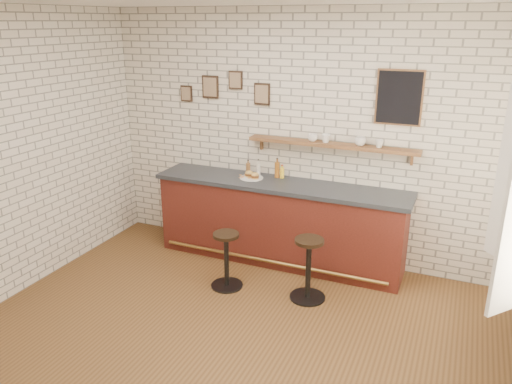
# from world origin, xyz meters

# --- Properties ---
(ground) EXTENTS (5.00, 5.00, 0.00)m
(ground) POSITION_xyz_m (0.00, 0.00, 0.00)
(ground) COLOR brown
(ground) RESTS_ON ground
(bar_counter) EXTENTS (3.10, 0.65, 1.01)m
(bar_counter) POSITION_xyz_m (-0.15, 1.70, 0.51)
(bar_counter) COLOR #561E17
(bar_counter) RESTS_ON ground
(sandwich_plate) EXTENTS (0.28, 0.28, 0.01)m
(sandwich_plate) POSITION_xyz_m (-0.53, 1.72, 1.02)
(sandwich_plate) COLOR white
(sandwich_plate) RESTS_ON bar_counter
(ciabatta_sandwich) EXTENTS (0.22, 0.16, 0.07)m
(ciabatta_sandwich) POSITION_xyz_m (-0.52, 1.72, 1.06)
(ciabatta_sandwich) COLOR tan
(ciabatta_sandwich) RESTS_ON sandwich_plate
(potato_chips) EXTENTS (0.25, 0.19, 0.00)m
(potato_chips) POSITION_xyz_m (-0.56, 1.73, 1.02)
(potato_chips) COLOR #CF9049
(potato_chips) RESTS_ON sandwich_plate
(bitters_bottle_brown) EXTENTS (0.06, 0.06, 0.18)m
(bitters_bottle_brown) POSITION_xyz_m (-0.65, 1.88, 1.08)
(bitters_bottle_brown) COLOR brown
(bitters_bottle_brown) RESTS_ON bar_counter
(bitters_bottle_white) EXTENTS (0.05, 0.05, 0.20)m
(bitters_bottle_white) POSITION_xyz_m (-0.51, 1.88, 1.09)
(bitters_bottle_white) COLOR beige
(bitters_bottle_white) RESTS_ON bar_counter
(bitters_bottle_amber) EXTENTS (0.06, 0.06, 0.25)m
(bitters_bottle_amber) POSITION_xyz_m (-0.26, 1.88, 1.11)
(bitters_bottle_amber) COLOR #965618
(bitters_bottle_amber) RESTS_ON bar_counter
(condiment_bottle_yellow) EXTENTS (0.05, 0.05, 0.17)m
(condiment_bottle_yellow) POSITION_xyz_m (-0.19, 1.88, 1.08)
(condiment_bottle_yellow) COLOR yellow
(condiment_bottle_yellow) RESTS_ON bar_counter
(bar_stool_left) EXTENTS (0.36, 0.36, 0.65)m
(bar_stool_left) POSITION_xyz_m (-0.45, 0.84, 0.35)
(bar_stool_left) COLOR black
(bar_stool_left) RESTS_ON ground
(bar_stool_right) EXTENTS (0.40, 0.40, 0.69)m
(bar_stool_right) POSITION_xyz_m (0.46, 0.96, 0.37)
(bar_stool_right) COLOR black
(bar_stool_right) RESTS_ON ground
(wall_shelf) EXTENTS (2.00, 0.18, 0.18)m
(wall_shelf) POSITION_xyz_m (0.40, 1.90, 1.48)
(wall_shelf) COLOR brown
(wall_shelf) RESTS_ON ground
(shelf_cup_a) EXTENTS (0.16, 0.16, 0.09)m
(shelf_cup_a) POSITION_xyz_m (0.17, 1.90, 1.54)
(shelf_cup_a) COLOR white
(shelf_cup_a) RESTS_ON wall_shelf
(shelf_cup_b) EXTENTS (0.13, 0.13, 0.10)m
(shelf_cup_b) POSITION_xyz_m (0.33, 1.90, 1.55)
(shelf_cup_b) COLOR white
(shelf_cup_b) RESTS_ON wall_shelf
(shelf_cup_c) EXTENTS (0.16, 0.16, 0.10)m
(shelf_cup_c) POSITION_xyz_m (0.73, 1.90, 1.55)
(shelf_cup_c) COLOR white
(shelf_cup_c) RESTS_ON wall_shelf
(shelf_cup_d) EXTENTS (0.12, 0.12, 0.09)m
(shelf_cup_d) POSITION_xyz_m (0.94, 1.90, 1.54)
(shelf_cup_d) COLOR white
(shelf_cup_d) RESTS_ON wall_shelf
(back_wall_decor) EXTENTS (2.96, 0.02, 0.56)m
(back_wall_decor) POSITION_xyz_m (0.23, 1.98, 2.05)
(back_wall_decor) COLOR black
(back_wall_decor) RESTS_ON ground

